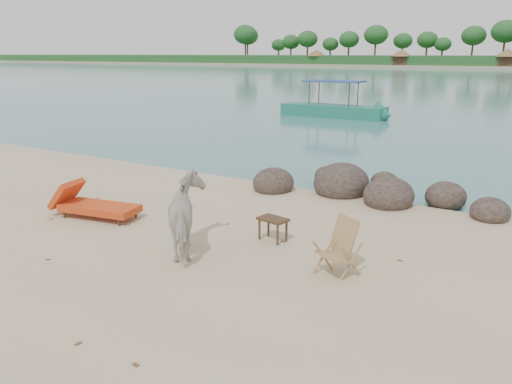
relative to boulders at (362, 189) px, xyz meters
The scene contains 7 objects.
boulders is the anchor object (origin of this frame).
cow 5.55m from the boulders, 105.33° to the right, with size 0.78×1.70×1.44m, color silver.
side_table 4.04m from the boulders, 95.91° to the right, with size 0.58×0.37×0.47m, color #332614, non-canonical shape.
lounge_chair 6.57m from the boulders, 133.13° to the right, with size 2.26×0.79×0.68m, color red, non-canonical shape.
deck_chair 5.02m from the boulders, 75.16° to the right, with size 0.60×0.66×0.94m, color #AD7C56, non-canonical shape.
boat_near 17.79m from the boulders, 115.20° to the left, with size 7.12×1.60×3.46m, color #1D715C, non-canonical shape.
dead_leaves 6.39m from the boulders, 115.37° to the right, with size 7.95×6.57×0.00m.
Camera 1 is at (5.58, -6.11, 3.64)m, focal length 35.00 mm.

